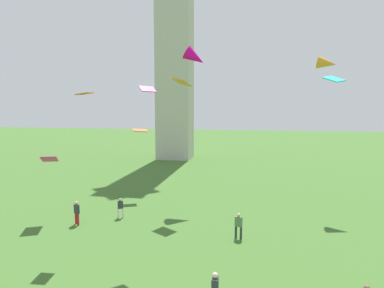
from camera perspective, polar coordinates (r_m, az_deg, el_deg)
The scene contains 12 objects.
monument_obelisk at distance 59.10m, azimuth -2.93°, elevation 20.86°, with size 5.46×5.46×47.15m.
person_0 at distance 28.06m, azimuth -11.90°, elevation -10.24°, with size 0.48×0.40×1.61m.
person_2 at distance 23.67m, azimuth 7.80°, elevation -13.17°, with size 0.52×0.43×1.74m.
person_3 at distance 27.37m, azimuth -18.75°, elevation -10.65°, with size 0.53×0.51×1.80m.
kite_flying_0 at distance 22.78m, azimuth -17.53°, elevation 8.05°, with size 0.97×1.28×0.22m.
kite_flying_1 at distance 19.15m, azimuth 22.66°, elevation 10.01°, with size 1.11×1.11×0.44m.
kite_flying_2 at distance 33.48m, azimuth -8.68°, elevation 2.27°, with size 1.66×1.43×0.34m.
kite_flying_3 at distance 32.31m, azimuth 21.67°, elevation 12.45°, with size 1.99×1.56×1.39m.
kite_flying_4 at distance 28.39m, azimuth -22.75°, elevation -2.37°, with size 1.73×1.93×0.64m.
kite_flying_5 at distance 29.04m, azimuth -1.80°, elevation 10.36°, with size 1.85×1.88×0.86m.
kite_flying_6 at distance 21.06m, azimuth -7.48°, elevation 9.12°, with size 1.10×1.08×0.41m.
kite_flying_7 at distance 32.74m, azimuth 0.51°, elevation 14.28°, with size 2.36×1.43×2.15m.
Camera 1 is at (1.60, -3.50, 8.94)m, focal length 31.84 mm.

